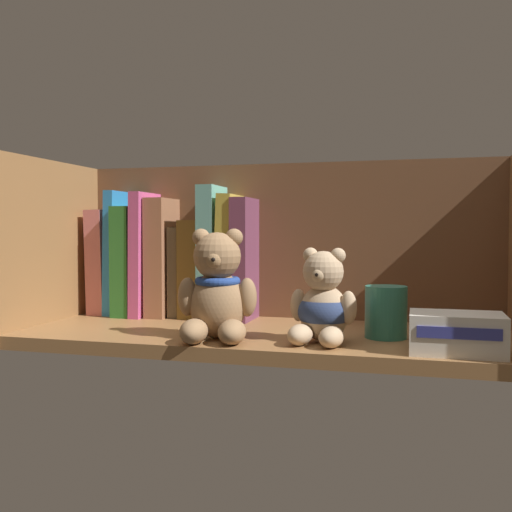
{
  "coord_description": "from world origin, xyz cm",
  "views": [
    {
      "loc": [
        22.43,
        -86.29,
        17.37
      ],
      "look_at": [
        -1.18,
        0.0,
        13.54
      ],
      "focal_mm": 40.99,
      "sensor_mm": 36.0,
      "label": 1
    }
  ],
  "objects_px": {
    "book_0": "(108,262)",
    "book_7": "(216,252)",
    "book_1": "(121,253)",
    "pillar_candle": "(386,312)",
    "book_5": "(182,271)",
    "book_4": "(167,257)",
    "book_6": "(197,268)",
    "small_product_box": "(457,333)",
    "book_2": "(136,261)",
    "book_9": "(248,259)",
    "teddy_bear_smaller": "(323,305)",
    "book_3": "(151,254)",
    "book_8": "(232,257)",
    "teddy_bear_larger": "(217,292)"
  },
  "relations": [
    {
      "from": "book_1",
      "to": "book_3",
      "type": "xyz_separation_m",
      "value": [
        0.06,
        0.0,
        -0.0
      ]
    },
    {
      "from": "book_9",
      "to": "teddy_bear_larger",
      "type": "distance_m",
      "value": 0.21
    },
    {
      "from": "book_1",
      "to": "book_7",
      "type": "distance_m",
      "value": 0.19
    },
    {
      "from": "book_6",
      "to": "pillar_candle",
      "type": "xyz_separation_m",
      "value": [
        0.34,
        -0.13,
        -0.05
      ]
    },
    {
      "from": "book_2",
      "to": "teddy_bear_larger",
      "type": "relative_size",
      "value": 1.25
    },
    {
      "from": "book_2",
      "to": "book_9",
      "type": "distance_m",
      "value": 0.22
    },
    {
      "from": "book_3",
      "to": "book_8",
      "type": "height_order",
      "value": "book_3"
    },
    {
      "from": "book_4",
      "to": "pillar_candle",
      "type": "bearing_deg",
      "value": -18.49
    },
    {
      "from": "book_4",
      "to": "book_8",
      "type": "xyz_separation_m",
      "value": [
        0.13,
        0.0,
        0.0
      ]
    },
    {
      "from": "book_2",
      "to": "teddy_bear_smaller",
      "type": "distance_m",
      "value": 0.43
    },
    {
      "from": "book_0",
      "to": "book_1",
      "type": "distance_m",
      "value": 0.03
    },
    {
      "from": "book_9",
      "to": "book_8",
      "type": "bearing_deg",
      "value": 180.0
    },
    {
      "from": "teddy_bear_smaller",
      "to": "small_product_box",
      "type": "distance_m",
      "value": 0.18
    },
    {
      "from": "book_3",
      "to": "book_9",
      "type": "height_order",
      "value": "book_3"
    },
    {
      "from": "book_1",
      "to": "book_5",
      "type": "relative_size",
      "value": 1.41
    },
    {
      "from": "book_7",
      "to": "small_product_box",
      "type": "xyz_separation_m",
      "value": [
        0.4,
        -0.22,
        -0.09
      ]
    },
    {
      "from": "book_4",
      "to": "book_2",
      "type": "bearing_deg",
      "value": 180.0
    },
    {
      "from": "book_7",
      "to": "book_8",
      "type": "xyz_separation_m",
      "value": [
        0.03,
        0.0,
        -0.01
      ]
    },
    {
      "from": "book_3",
      "to": "book_5",
      "type": "bearing_deg",
      "value": 0.0
    },
    {
      "from": "book_3",
      "to": "book_6",
      "type": "relative_size",
      "value": 1.29
    },
    {
      "from": "book_2",
      "to": "book_8",
      "type": "height_order",
      "value": "book_8"
    },
    {
      "from": "book_7",
      "to": "book_9",
      "type": "bearing_deg",
      "value": 0.0
    },
    {
      "from": "book_3",
      "to": "teddy_bear_larger",
      "type": "relative_size",
      "value": 1.41
    },
    {
      "from": "book_6",
      "to": "small_product_box",
      "type": "xyz_separation_m",
      "value": [
        0.43,
        -0.22,
        -0.06
      ]
    },
    {
      "from": "book_9",
      "to": "book_5",
      "type": "bearing_deg",
      "value": 180.0
    },
    {
      "from": "book_9",
      "to": "book_0",
      "type": "bearing_deg",
      "value": 180.0
    },
    {
      "from": "pillar_candle",
      "to": "book_9",
      "type": "bearing_deg",
      "value": 151.25
    },
    {
      "from": "book_1",
      "to": "book_8",
      "type": "height_order",
      "value": "book_1"
    },
    {
      "from": "small_product_box",
      "to": "book_0",
      "type": "bearing_deg",
      "value": 160.29
    },
    {
      "from": "book_0",
      "to": "teddy_bear_larger",
      "type": "relative_size",
      "value": 1.22
    },
    {
      "from": "book_9",
      "to": "pillar_candle",
      "type": "height_order",
      "value": "book_9"
    },
    {
      "from": "book_0",
      "to": "book_9",
      "type": "xyz_separation_m",
      "value": [
        0.28,
        0.0,
        0.01
      ]
    },
    {
      "from": "book_5",
      "to": "book_9",
      "type": "bearing_deg",
      "value": 0.0
    },
    {
      "from": "book_1",
      "to": "pillar_candle",
      "type": "height_order",
      "value": "book_1"
    },
    {
      "from": "book_5",
      "to": "book_1",
      "type": "bearing_deg",
      "value": 180.0
    },
    {
      "from": "pillar_candle",
      "to": "book_0",
      "type": "bearing_deg",
      "value": 165.59
    },
    {
      "from": "pillar_candle",
      "to": "book_5",
      "type": "bearing_deg",
      "value": 160.11
    },
    {
      "from": "book_2",
      "to": "book_5",
      "type": "height_order",
      "value": "book_2"
    },
    {
      "from": "book_0",
      "to": "book_2",
      "type": "xyz_separation_m",
      "value": [
        0.06,
        0.0,
        0.0
      ]
    },
    {
      "from": "book_0",
      "to": "book_7",
      "type": "relative_size",
      "value": 0.83
    },
    {
      "from": "book_9",
      "to": "small_product_box",
      "type": "bearing_deg",
      "value": -33.2
    },
    {
      "from": "book_8",
      "to": "book_9",
      "type": "distance_m",
      "value": 0.03
    },
    {
      "from": "book_7",
      "to": "teddy_bear_smaller",
      "type": "xyz_separation_m",
      "value": [
        0.22,
        -0.19,
        -0.06
      ]
    },
    {
      "from": "book_2",
      "to": "teddy_bear_smaller",
      "type": "relative_size",
      "value": 1.51
    },
    {
      "from": "book_0",
      "to": "teddy_bear_larger",
      "type": "height_order",
      "value": "book_0"
    },
    {
      "from": "book_4",
      "to": "small_product_box",
      "type": "xyz_separation_m",
      "value": [
        0.49,
        -0.22,
        -0.08
      ]
    },
    {
      "from": "book_7",
      "to": "pillar_candle",
      "type": "bearing_deg",
      "value": -23.74
    },
    {
      "from": "teddy_bear_smaller",
      "to": "book_1",
      "type": "bearing_deg",
      "value": 155.07
    },
    {
      "from": "book_8",
      "to": "pillar_candle",
      "type": "height_order",
      "value": "book_8"
    },
    {
      "from": "book_2",
      "to": "book_7",
      "type": "relative_size",
      "value": 0.85
    }
  ]
}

